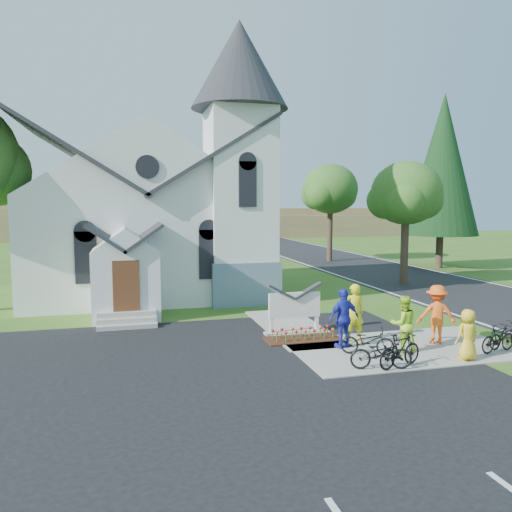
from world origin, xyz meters
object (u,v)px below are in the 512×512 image
object	(u,v)px
cyclist_3	(437,314)
cyclist_0	(354,312)
cyclist_2	(344,318)
cyclist_4	(468,335)
bike_4	(506,335)
cyclist_1	(403,324)
bike_2	(367,341)
bike_1	(400,350)
bike_0	(381,353)
bike_3	(498,338)
church_sign	(294,306)

from	to	relation	value
cyclist_3	cyclist_0	bearing A→B (deg)	0.29
cyclist_0	cyclist_2	bearing A→B (deg)	48.61
cyclist_4	bike_4	world-z (taller)	cyclist_4
cyclist_1	cyclist_3	size ratio (longest dim) A/B	0.91
cyclist_1	cyclist_2	world-z (taller)	cyclist_2
bike_2	cyclist_4	xyz separation A→B (m)	(2.60, -1.22, 0.34)
bike_1	cyclist_3	bearing A→B (deg)	-71.05
cyclist_0	bike_0	bearing A→B (deg)	84.43
bike_2	bike_3	distance (m)	4.13
church_sign	cyclist_3	distance (m)	4.78
bike_2	church_sign	bearing A→B (deg)	47.49
cyclist_2	cyclist_4	xyz separation A→B (m)	(2.99, -2.11, -0.20)
bike_3	cyclist_4	distance (m)	1.54
cyclist_2	bike_2	distance (m)	1.11
bike_1	bike_3	size ratio (longest dim) A/B	1.12
bike_1	cyclist_0	bearing A→B (deg)	-17.48
cyclist_2	cyclist_0	bearing A→B (deg)	-149.43
cyclist_1	cyclist_3	distance (m)	1.67
cyclist_2	bike_1	bearing A→B (deg)	94.87
church_sign	bike_3	size ratio (longest dim) A/B	1.49
cyclist_0	bike_2	world-z (taller)	cyclist_0
cyclist_1	cyclist_2	distance (m)	1.83
cyclist_0	cyclist_4	world-z (taller)	cyclist_0
bike_0	bike_2	xyz separation A→B (m)	(0.26, 1.32, -0.03)
church_sign	cyclist_2	distance (m)	2.37
church_sign	cyclist_4	bearing A→B (deg)	-47.87
church_sign	cyclist_4	world-z (taller)	church_sign
bike_1	cyclist_4	xyz separation A→B (m)	(2.28, 0.10, 0.27)
bike_4	cyclist_1	bearing A→B (deg)	67.66
church_sign	bike_1	xyz separation A→B (m)	(1.61, -4.40, -0.48)
church_sign	bike_3	xyz separation A→B (m)	(5.33, -3.89, -0.53)
cyclist_4	bike_0	bearing A→B (deg)	-3.54
cyclist_1	bike_1	size ratio (longest dim) A/B	1.07
cyclist_0	bike_0	xyz separation A→B (m)	(-0.53, -2.83, -0.52)
cyclist_3	bike_4	xyz separation A→B (m)	(1.82, -1.06, -0.56)
cyclist_0	bike_2	bearing A→B (deg)	85.09
cyclist_0	bike_4	distance (m)	4.81
bike_0	cyclist_2	bearing A→B (deg)	17.28
cyclist_1	cyclist_4	bearing A→B (deg)	141.15
cyclist_3	bike_3	size ratio (longest dim) A/B	1.32
cyclist_2	bike_3	size ratio (longest dim) A/B	1.30
cyclist_0	cyclist_2	size ratio (longest dim) A/B	1.01
bike_1	bike_0	bearing A→B (deg)	71.27
bike_0	cyclist_1	world-z (taller)	cyclist_1
bike_3	cyclist_4	bearing A→B (deg)	94.03
cyclist_1	cyclist_3	xyz separation A→B (m)	(1.57, 0.56, 0.09)
bike_2	bike_4	distance (m)	4.64
cyclist_2	bike_3	xyz separation A→B (m)	(4.43, -1.70, -0.52)
church_sign	cyclist_1	bearing A→B (deg)	-50.51
church_sign	bike_0	bearing A→B (deg)	-76.90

